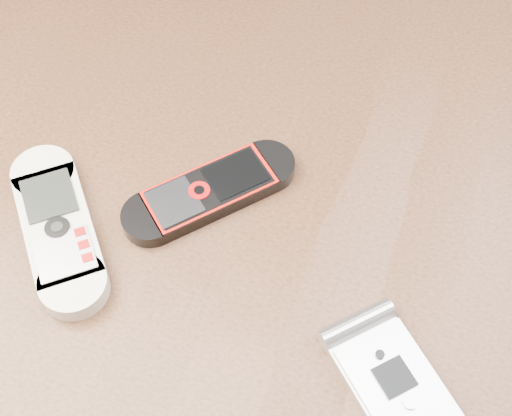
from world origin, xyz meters
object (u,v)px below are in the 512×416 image
at_px(nokia_white, 58,227).
at_px(motorola_razr, 395,385).
at_px(nokia_black_red, 210,191).
at_px(table, 251,277).

height_order(nokia_white, motorola_razr, same).
xyz_separation_m(nokia_white, nokia_black_red, (0.10, 0.07, -0.00)).
xyz_separation_m(table, nokia_white, (-0.13, -0.06, 0.11)).
distance_m(nokia_white, motorola_razr, 0.27).
height_order(table, nokia_white, nokia_white).
relative_size(nokia_black_red, motorola_razr, 1.37).
xyz_separation_m(nokia_black_red, motorola_razr, (0.17, -0.11, 0.00)).
distance_m(table, nokia_white, 0.18).
bearing_deg(nokia_white, table, -13.83).
relative_size(nokia_white, motorola_razr, 1.43).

